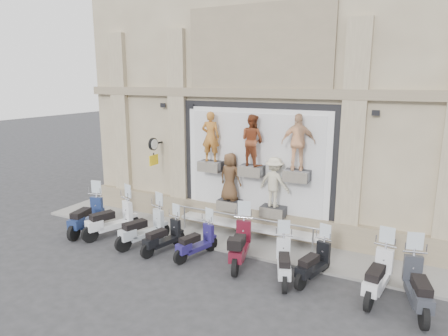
{
  "coord_description": "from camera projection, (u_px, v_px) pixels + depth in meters",
  "views": [
    {
      "loc": [
        5.08,
        -9.29,
        5.29
      ],
      "look_at": [
        -0.68,
        1.9,
        2.48
      ],
      "focal_mm": 32.0,
      "sensor_mm": 36.0,
      "label": 1
    }
  ],
  "objects": [
    {
      "name": "scooter_e",
      "position": [
        196.0,
        235.0,
        11.97
      ],
      "size": [
        0.96,
        1.82,
        1.42
      ],
      "primitive_type": null,
      "rotation": [
        0.0,
        0.0,
        -0.28
      ],
      "color": "navy",
      "rests_on": "ground"
    },
    {
      "name": "building",
      "position": [
        296.0,
        61.0,
        16.25
      ],
      "size": [
        14.0,
        8.6,
        12.0
      ],
      "primitive_type": null,
      "color": "#BFAE8B",
      "rests_on": "ground"
    },
    {
      "name": "scooter_g",
      "position": [
        284.0,
        254.0,
        10.61
      ],
      "size": [
        1.15,
        1.89,
        1.48
      ],
      "primitive_type": null,
      "rotation": [
        0.0,
        0.0,
        0.36
      ],
      "color": "silver",
      "rests_on": "ground"
    },
    {
      "name": "scooter_c",
      "position": [
        143.0,
        221.0,
        12.84
      ],
      "size": [
        1.21,
        2.11,
        1.65
      ],
      "primitive_type": null,
      "rotation": [
        0.0,
        0.0,
        -0.32
      ],
      "color": "#AEB7BD",
      "rests_on": "ground"
    },
    {
      "name": "scooter_a",
      "position": [
        86.0,
        209.0,
        13.91
      ],
      "size": [
        1.02,
        2.19,
        1.72
      ],
      "primitive_type": null,
      "rotation": [
        0.0,
        0.0,
        0.2
      ],
      "color": "navy",
      "rests_on": "ground"
    },
    {
      "name": "ground",
      "position": [
        215.0,
        267.0,
        11.48
      ],
      "size": [
        90.0,
        90.0,
        0.0
      ],
      "primitive_type": "plane",
      "color": "#2C2C2F",
      "rests_on": "ground"
    },
    {
      "name": "scooter_f",
      "position": [
        240.0,
        236.0,
        11.51
      ],
      "size": [
        1.15,
        2.19,
        1.71
      ],
      "primitive_type": null,
      "rotation": [
        0.0,
        0.0,
        0.27
      ],
      "color": "#520E1B",
      "rests_on": "ground"
    },
    {
      "name": "sidewalk",
      "position": [
        245.0,
        240.0,
        13.3
      ],
      "size": [
        16.0,
        2.2,
        0.08
      ],
      "primitive_type": "cube",
      "color": "gray",
      "rests_on": "ground"
    },
    {
      "name": "guard_rail",
      "position": [
        244.0,
        229.0,
        13.12
      ],
      "size": [
        5.06,
        0.1,
        0.93
      ],
      "primitive_type": null,
      "color": "#9EA0A5",
      "rests_on": "ground"
    },
    {
      "name": "scooter_i",
      "position": [
        379.0,
        267.0,
        9.74
      ],
      "size": [
        0.83,
        2.07,
        1.63
      ],
      "primitive_type": null,
      "rotation": [
        0.0,
        0.0,
        -0.12
      ],
      "color": "silver",
      "rests_on": "ground"
    },
    {
      "name": "scooter_b",
      "position": [
        111.0,
        212.0,
        13.56
      ],
      "size": [
        1.31,
        2.2,
        1.72
      ],
      "primitive_type": null,
      "rotation": [
        0.0,
        0.0,
        -0.35
      ],
      "color": "white",
      "rests_on": "ground"
    },
    {
      "name": "shop_vitrine",
      "position": [
        256.0,
        167.0,
        13.3
      ],
      "size": [
        5.6,
        0.87,
        4.3
      ],
      "color": "black",
      "rests_on": "ground"
    },
    {
      "name": "scooter_h",
      "position": [
        314.0,
        256.0,
        10.57
      ],
      "size": [
        0.93,
        1.84,
        1.44
      ],
      "primitive_type": null,
      "rotation": [
        0.0,
        0.0,
        -0.24
      ],
      "color": "black",
      "rests_on": "ground"
    },
    {
      "name": "clock_sign_bracket",
      "position": [
        154.0,
        148.0,
        14.75
      ],
      "size": [
        0.1,
        0.8,
        1.02
      ],
      "color": "black",
      "rests_on": "ground"
    },
    {
      "name": "scooter_j",
      "position": [
        419.0,
        277.0,
        9.18
      ],
      "size": [
        1.06,
        2.14,
        1.67
      ],
      "primitive_type": null,
      "rotation": [
        0.0,
        0.0,
        0.24
      ],
      "color": "#2C2E36",
      "rests_on": "ground"
    },
    {
      "name": "scooter_d",
      "position": [
        163.0,
        230.0,
        12.37
      ],
      "size": [
        0.9,
        1.82,
        1.42
      ],
      "primitive_type": null,
      "rotation": [
        0.0,
        0.0,
        -0.23
      ],
      "color": "black",
      "rests_on": "ground"
    }
  ]
}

